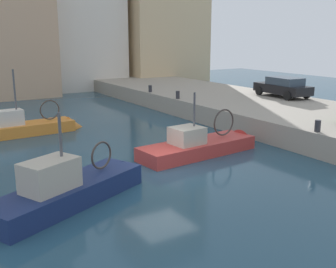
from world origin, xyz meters
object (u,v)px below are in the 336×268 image
Objects in this scene: parked_car_black at (283,87)px; mooring_bollard_south at (318,126)px; fishing_boat_red at (203,151)px; mooring_bollard_mid at (178,95)px; fishing_boat_orange at (30,132)px; fishing_boat_navy at (75,196)px; mooring_bollard_north at (150,89)px.

mooring_bollard_south is at bearing -128.94° from parked_car_black.
parked_car_black reaches higher than mooring_bollard_south.
fishing_boat_red is 9.86m from mooring_bollard_mid.
fishing_boat_orange is 1.43× the size of parked_car_black.
fishing_boat_navy is at bearing -95.82° from fishing_boat_orange.
fishing_boat_navy is 12.30× the size of mooring_bollard_north.
fishing_boat_navy is at bearing -127.19° from mooring_bollard_north.
mooring_bollard_south is 1.00× the size of mooring_bollard_mid.
fishing_boat_orange is at bearing 125.75° from fishing_boat_red.
fishing_boat_orange is 11.71× the size of mooring_bollard_mid.
fishing_boat_navy is at bearing 175.95° from mooring_bollard_south.
mooring_bollard_south is (11.52, -0.82, 1.32)m from fishing_boat_navy.
mooring_bollard_north is (10.40, 4.22, 1.35)m from fishing_boat_orange.
fishing_boat_orange is at bearing 84.18° from fishing_boat_navy.
mooring_bollard_north is at bearing 134.13° from parked_car_black.
fishing_boat_orange is 17.81m from parked_car_black.
fishing_boat_red is at bearing -54.25° from fishing_boat_orange.
parked_car_black is 8.17× the size of mooring_bollard_north.
fishing_boat_orange is at bearing 131.45° from mooring_bollard_south.
fishing_boat_navy reaches higher than parked_car_black.
mooring_bollard_south is at bearing -4.05° from fishing_boat_navy.
fishing_boat_orange reaches higher than mooring_bollard_mid.
mooring_bollard_mid is (11.52, 11.18, 1.32)m from fishing_boat_navy.
fishing_boat_navy reaches higher than mooring_bollard_mid.
mooring_bollard_mid is (0.00, 12.00, 0.00)m from mooring_bollard_south.
mooring_bollard_mid is (10.40, 0.22, 1.35)m from fishing_boat_orange.
fishing_boat_navy is 11.62m from mooring_bollard_south.
mooring_bollard_mid is at bearing 44.15° from fishing_boat_navy.
fishing_boat_red is 13.55m from mooring_bollard_north.
mooring_bollard_south is 12.00m from mooring_bollard_mid.
parked_car_black is 11.23m from mooring_bollard_south.
mooring_bollard_north is (4.22, 12.80, 1.36)m from fishing_boat_red.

